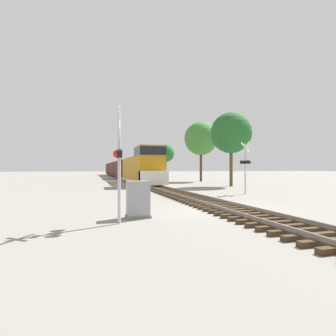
% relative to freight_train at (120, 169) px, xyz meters
% --- Properties ---
extents(ground_plane, '(400.00, 400.00, 0.00)m').
position_rel_freight_train_xyz_m(ground_plane, '(0.00, -48.70, -1.98)').
color(ground_plane, gray).
extents(rail_track_bed, '(2.60, 160.00, 0.31)m').
position_rel_freight_train_xyz_m(rail_track_bed, '(0.00, -48.70, -1.85)').
color(rail_track_bed, '#42301E').
rests_on(rail_track_bed, ground).
extents(freight_train, '(2.97, 70.07, 4.66)m').
position_rel_freight_train_xyz_m(freight_train, '(0.00, 0.00, 0.00)').
color(freight_train, '#B77A14').
rests_on(freight_train, ground).
extents(crossing_signal_near, '(0.38, 1.01, 4.33)m').
position_rel_freight_train_xyz_m(crossing_signal_near, '(-5.48, -50.66, 0.50)').
color(crossing_signal_near, '#B7B7BC').
rests_on(crossing_signal_near, ground).
extents(crossing_signal_far, '(0.52, 1.01, 4.25)m').
position_rel_freight_train_xyz_m(crossing_signal_far, '(5.57, -41.97, 0.49)').
color(crossing_signal_far, '#B7B7BC').
rests_on(crossing_signal_far, ground).
extents(relay_cabinet, '(1.03, 0.61, 1.54)m').
position_rel_freight_train_xyz_m(relay_cabinet, '(-4.58, -49.70, -1.22)').
color(relay_cabinet, slate).
rests_on(relay_cabinet, ground).
extents(tree_far_right, '(4.80, 4.80, 8.69)m').
position_rel_freight_train_xyz_m(tree_far_right, '(9.35, -33.14, 4.28)').
color(tree_far_right, brown).
rests_on(tree_far_right, ground).
extents(tree_mid_background, '(5.38, 5.38, 9.65)m').
position_rel_freight_train_xyz_m(tree_mid_background, '(10.59, -21.51, 4.96)').
color(tree_mid_background, '#473521').
rests_on(tree_mid_background, ground).
extents(tree_deep_background, '(4.64, 4.64, 8.49)m').
position_rel_freight_train_xyz_m(tree_deep_background, '(12.37, 5.69, 4.14)').
color(tree_deep_background, '#473521').
rests_on(tree_deep_background, ground).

